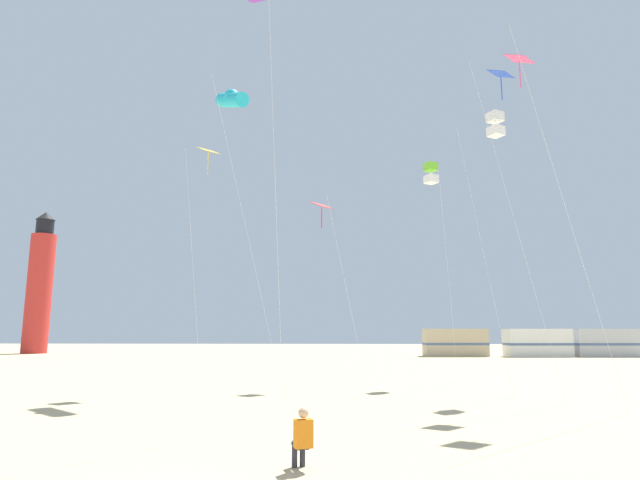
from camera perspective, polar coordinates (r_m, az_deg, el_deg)
name	(u,v)px	position (r m, az deg, el deg)	size (l,w,h in m)	color
kite_flyer_standing	(302,436)	(10.74, -1.94, -20.49)	(0.45, 0.56, 1.16)	orange
kite_diamond_scarlet	(323,212)	(26.77, 0.37, 3.03)	(2.79, 2.79, 9.12)	silver
kite_box_lime	(431,174)	(29.87, 11.92, 7.05)	(1.47, 1.47, 11.75)	silver
kite_diamond_blue	(502,88)	(24.49, 19.11, 15.27)	(2.70, 2.21, 13.69)	silver
kite_box_white	(495,125)	(26.26, 18.46, 11.74)	(2.11, 2.11, 12.62)	silver
kite_diamond_rainbow	(523,73)	(22.02, 21.15, 16.50)	(3.38, 2.90, 12.99)	silver
kite_diamond_gold	(207,161)	(26.76, -12.13, 8.41)	(1.66, 1.66, 11.60)	silver
kite_tube_cyan	(232,99)	(26.67, -9.52, 14.80)	(3.71, 3.87, 14.35)	silver
lighthouse_distant	(40,286)	(70.80, -28.09, -4.41)	(2.80, 2.80, 16.80)	red
rv_van_tan	(455,343)	(57.20, 14.42, -10.71)	(6.54, 2.62, 2.80)	#C6B28C
rv_van_white	(537,343)	(58.81, 22.47, -10.25)	(6.58, 2.77, 2.80)	white
rv_van_silver	(606,343)	(61.84, 28.53, -9.75)	(6.51, 2.55, 2.80)	#B7BABF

